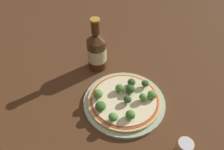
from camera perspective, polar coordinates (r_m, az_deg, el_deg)
ground_plane at (r=0.74m, az=2.84°, el=-8.05°), size 3.00×3.00×0.00m
plate at (r=0.74m, az=2.91°, el=-6.95°), size 0.27×0.27×0.01m
pizza at (r=0.73m, az=2.99°, el=-6.42°), size 0.24×0.24×0.01m
broccoli_floret_0 at (r=0.76m, az=5.04°, el=-1.87°), size 0.03×0.03×0.03m
broccoli_floret_1 at (r=0.66m, az=0.23°, el=-10.89°), size 0.03×0.03×0.03m
broccoli_floret_2 at (r=0.69m, az=-3.01°, el=-8.10°), size 0.03×0.03×0.03m
broccoli_floret_3 at (r=0.71m, az=8.12°, el=-5.69°), size 0.03×0.03×0.03m
broccoli_floret_4 at (r=0.72m, az=-3.71°, el=-4.91°), size 0.03×0.03×0.03m
broccoli_floret_5 at (r=0.73m, az=2.02°, el=-3.44°), size 0.03×0.03×0.03m
broccoli_floret_6 at (r=0.67m, az=4.83°, el=-10.30°), size 0.03×0.03×0.03m
broccoli_floret_7 at (r=0.76m, az=8.66°, el=-2.22°), size 0.03×0.03×0.03m
broccoli_floret_8 at (r=0.73m, az=4.77°, el=-3.71°), size 0.03×0.03×0.03m
broccoli_floret_9 at (r=0.71m, az=4.12°, el=-6.27°), size 0.03×0.03×0.03m
broccoli_floret_10 at (r=0.73m, az=10.42°, el=-5.09°), size 0.03×0.03×0.03m
beer_bottle at (r=0.82m, az=-3.99°, el=6.37°), size 0.07×0.07×0.21m
pepper_shaker at (r=0.66m, az=18.23°, el=-17.82°), size 0.04×0.04×0.06m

